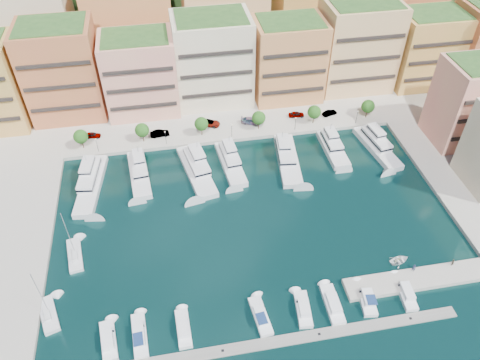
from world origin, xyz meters
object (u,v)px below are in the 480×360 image
Objects in this scene: cruiser_6 at (333,305)px; lamppost_1 at (165,136)px; lamppost_0 at (96,143)px; yacht_3 at (230,161)px; yacht_6 at (376,145)px; yacht_2 at (196,168)px; sailboat_1 at (75,256)px; car_1 at (160,133)px; yacht_5 at (332,146)px; cruiser_1 at (140,336)px; tree_0 at (81,137)px; cruiser_5 at (303,309)px; person_0 at (414,268)px; cruiser_8 at (405,293)px; person_1 at (452,262)px; lamppost_4 at (357,115)px; yacht_0 at (91,181)px; car_3 at (251,121)px; tree_4 at (314,112)px; tree_5 at (368,106)px; cruiser_0 at (109,341)px; car_2 at (210,123)px; car_4 at (296,114)px; tree_3 at (259,118)px; cruiser_4 at (261,316)px; cruiser_2 at (183,329)px; tender_1 at (398,260)px; yacht_4 at (287,157)px; tree_2 at (201,124)px; car_5 at (330,113)px; lamppost_2 at (232,128)px; lamppost_3 at (296,122)px; car_0 at (93,135)px; tree_1 at (142,130)px; cruiser_7 at (367,299)px.

lamppost_1 is at bearing 116.94° from cruiser_6.
lamppost_0 is 0.23× the size of yacht_3.
yacht_3 is 0.93× the size of yacht_6.
yacht_2 reaches higher than lamppost_1.
sailboat_1 is 2.55× the size of car_1.
yacht_5 reaches higher than cruiser_1.
tree_0 is 0.70× the size of cruiser_5.
yacht_5 is 51.15m from cruiser_5.
tree_0 is at bearing 4.61° from person_0.
person_0 is at bearing 51.25° from cruiser_8.
cruiser_8 is at bearing 0.50° from person_1.
yacht_3 reaches higher than lamppost_4.
tree_0 is at bearing 100.55° from yacht_0.
yacht_5 is 11.98m from yacht_6.
tree_0 reaches higher than yacht_2.
yacht_3 is at bearing 166.52° from car_3.
lamppost_0 is 0.19× the size of yacht_0.
yacht_0 is at bearing 133.71° from cruiser_5.
cruiser_8 is at bearing 0.03° from cruiser_1.
tree_4 and tree_5 have the same top height.
cruiser_0 is 1.61× the size of car_1.
car_2 is 1.32× the size of car_4.
tree_3 is 59.46m from cruiser_4.
car_4 is at bearing 49.91° from cruiser_0.
cruiser_2 is 0.90× the size of cruiser_6.
cruiser_6 is at bearing 55.91° from person_0.
yacht_5 is at bearing -140.41° from tree_5.
cruiser_1 is 2.01× the size of car_4.
tender_1 is at bearing 19.26° from cruiser_5.
sailboat_1 reaches higher than car_4.
person_1 is at bearing -58.16° from yacht_4.
tree_2 is at bearing 163.97° from yacht_6.
tree_4 is 6.28m from car_4.
tree_5 is 0.29× the size of yacht_6.
car_3 reaches higher than cruiser_8.
lamppost_0 reaches higher than car_5.
yacht_2 is at bearing -179.17° from yacht_6.
lamppost_2 is at bearing -163.96° from tree_3.
yacht_0 is 2.63× the size of cruiser_0.
lamppost_3 is 2.56× the size of person_1.
yacht_3 is at bearing -10.29° from person_0.
tree_3 is 63.98m from cruiser_2.
lamppost_2 reaches higher than car_2.
car_3 is (-1.43, 3.06, -2.89)m from tree_3.
tender_1 is at bearing -120.84° from car_0.
tree_4 is 19.39m from yacht_6.
car_3 is at bearing 7.18° from lamppost_0.
yacht_2 is at bearing -2.25° from person_0.
car_0 is (-35.58, 17.00, 0.54)m from yacht_3.
tree_1 reaches higher than cruiser_7.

